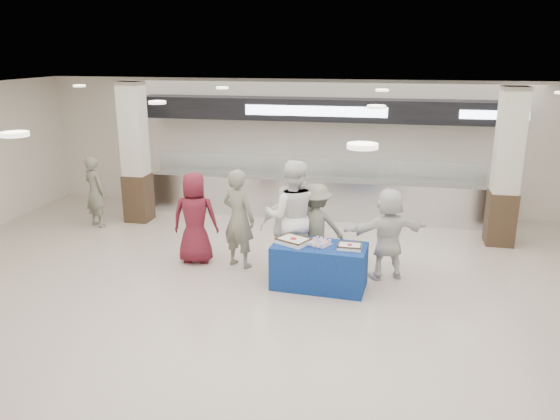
% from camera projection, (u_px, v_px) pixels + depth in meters
% --- Properties ---
extents(ground, '(14.00, 14.00, 0.00)m').
position_uv_depth(ground, '(264.00, 319.00, 8.17)').
color(ground, beige).
rests_on(ground, ground).
extents(serving_line, '(8.70, 0.85, 2.80)m').
position_uv_depth(serving_line, '(316.00, 169.00, 12.91)').
color(serving_line, silver).
rests_on(serving_line, ground).
extents(column_left, '(0.55, 0.55, 3.20)m').
position_uv_depth(column_left, '(135.00, 156.00, 12.45)').
color(column_left, '#342417').
rests_on(column_left, ground).
extents(column_right, '(0.55, 0.55, 3.20)m').
position_uv_depth(column_right, '(506.00, 171.00, 10.90)').
color(column_right, '#342417').
rests_on(column_right, ground).
extents(display_table, '(1.60, 0.88, 0.75)m').
position_uv_depth(display_table, '(319.00, 266.00, 9.17)').
color(display_table, navy).
rests_on(display_table, ground).
extents(sheet_cake_left, '(0.62, 0.57, 0.10)m').
position_uv_depth(sheet_cake_left, '(293.00, 240.00, 9.14)').
color(sheet_cake_left, white).
rests_on(sheet_cake_left, display_table).
extents(sheet_cake_right, '(0.39, 0.31, 0.08)m').
position_uv_depth(sheet_cake_right, '(350.00, 246.00, 8.90)').
color(sheet_cake_right, white).
rests_on(sheet_cake_right, display_table).
extents(cupcake_tray, '(0.51, 0.47, 0.07)m').
position_uv_depth(cupcake_tray, '(318.00, 242.00, 9.09)').
color(cupcake_tray, '#A8A9AD').
rests_on(cupcake_tray, display_table).
extents(civilian_maroon, '(0.91, 0.66, 1.73)m').
position_uv_depth(civilian_maroon, '(195.00, 218.00, 10.14)').
color(civilian_maroon, maroon).
rests_on(civilian_maroon, ground).
extents(soldier_a, '(0.79, 0.66, 1.84)m').
position_uv_depth(soldier_a, '(239.00, 219.00, 9.92)').
color(soldier_a, slate).
rests_on(soldier_a, ground).
extents(chef_tall, '(1.07, 0.88, 2.04)m').
position_uv_depth(chef_tall, '(292.00, 216.00, 9.70)').
color(chef_tall, white).
rests_on(chef_tall, ground).
extents(chef_short, '(0.96, 0.53, 1.54)m').
position_uv_depth(chef_short, '(285.00, 228.00, 9.89)').
color(chef_short, white).
rests_on(chef_short, ground).
extents(soldier_b, '(1.12, 0.78, 1.60)m').
position_uv_depth(soldier_b, '(316.00, 227.00, 9.82)').
color(soldier_b, slate).
rests_on(soldier_b, ground).
extents(civilian_white, '(1.58, 1.01, 1.63)m').
position_uv_depth(civilian_white, '(388.00, 234.00, 9.43)').
color(civilian_white, white).
rests_on(civilian_white, ground).
extents(soldier_bg, '(0.70, 0.61, 1.62)m').
position_uv_depth(soldier_bg, '(95.00, 192.00, 12.23)').
color(soldier_bg, slate).
rests_on(soldier_bg, ground).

